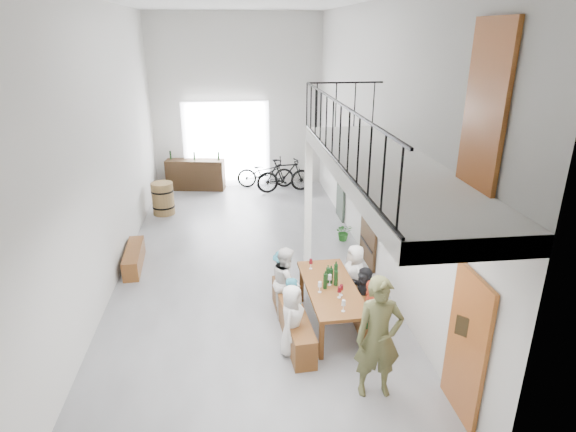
{
  "coord_description": "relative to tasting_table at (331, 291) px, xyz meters",
  "views": [
    {
      "loc": [
        -0.25,
        -9.84,
        4.92
      ],
      "look_at": [
        0.87,
        -0.5,
        1.29
      ],
      "focal_mm": 30.0,
      "sensor_mm": 36.0,
      "label": 1
    }
  ],
  "objects": [
    {
      "name": "guest_right_a",
      "position": [
        0.56,
        -0.51,
        -0.13
      ],
      "size": [
        0.51,
        0.73,
        1.15
      ],
      "primitive_type": "imported",
      "rotation": [
        0.0,
        0.0,
        -1.94
      ],
      "color": "#BB3920",
      "rests_on": "ground"
    },
    {
      "name": "counter_bottles",
      "position": [
        -2.82,
        8.33,
        0.43
      ],
      "size": [
        1.61,
        0.35,
        0.28
      ],
      "color": "black",
      "rests_on": "serving_counter"
    },
    {
      "name": "host_standing",
      "position": [
        0.31,
        -1.73,
        0.22
      ],
      "size": [
        0.69,
        0.47,
        1.85
      ],
      "primitive_type": "imported",
      "rotation": [
        0.0,
        0.0,
        -0.04
      ],
      "color": "brown",
      "rests_on": "ground"
    },
    {
      "name": "floor",
      "position": [
        -1.36,
        2.67,
        -0.71
      ],
      "size": [
        12.0,
        12.0,
        0.0
      ],
      "primitive_type": "plane",
      "color": "slate",
      "rests_on": "ground"
    },
    {
      "name": "tableware",
      "position": [
        -0.01,
        -0.0,
        0.23
      ],
      "size": [
        0.45,
        1.56,
        0.35
      ],
      "color": "black",
      "rests_on": "tasting_table"
    },
    {
      "name": "serving_counter",
      "position": [
        -2.82,
        8.32,
        -0.21
      ],
      "size": [
        1.94,
        0.83,
        0.99
      ],
      "primitive_type": "cube",
      "rotation": [
        0.0,
        0.0,
        -0.17
      ],
      "color": "#34210F",
      "rests_on": "ground"
    },
    {
      "name": "guest_left_c",
      "position": [
        -0.72,
        0.49,
        -0.04
      ],
      "size": [
        0.56,
        0.69,
        1.34
      ],
      "primitive_type": "imported",
      "rotation": [
        0.0,
        0.0,
        1.49
      ],
      "color": "silver",
      "rests_on": "ground"
    },
    {
      "name": "bench_wall",
      "position": [
        0.58,
        0.04,
        -0.45
      ],
      "size": [
        0.3,
        2.24,
        0.51
      ],
      "primitive_type": "cube",
      "rotation": [
        0.0,
        0.0,
        -0.01
      ],
      "color": "brown",
      "rests_on": "ground"
    },
    {
      "name": "room_walls",
      "position": [
        -1.36,
        2.67,
        2.85
      ],
      "size": [
        12.0,
        12.0,
        12.0
      ],
      "color": "silver",
      "rests_on": "ground"
    },
    {
      "name": "guest_left_b",
      "position": [
        -0.69,
        -0.23,
        -0.15
      ],
      "size": [
        0.33,
        0.45,
        1.12
      ],
      "primitive_type": "imported",
      "rotation": [
        0.0,
        0.0,
        1.4
      ],
      "color": "#246779",
      "rests_on": "ground"
    },
    {
      "name": "gateway_portal",
      "position": [
        -1.76,
        8.61,
        0.69
      ],
      "size": [
        2.8,
        0.08,
        2.8
      ],
      "primitive_type": "cube",
      "color": "white",
      "rests_on": "ground"
    },
    {
      "name": "guest_right_b",
      "position": [
        0.65,
        0.19,
        -0.2
      ],
      "size": [
        0.63,
        0.98,
        1.01
      ],
      "primitive_type": "imported",
      "rotation": [
        0.0,
        0.0,
        -1.18
      ],
      "color": "black",
      "rests_on": "ground"
    },
    {
      "name": "bicycle_near",
      "position": [
        -0.52,
        8.27,
        -0.21
      ],
      "size": [
        1.92,
        0.78,
        0.99
      ],
      "primitive_type": "imported",
      "rotation": [
        0.0,
        0.0,
        1.51
      ],
      "color": "black",
      "rests_on": "ground"
    },
    {
      "name": "guest_left_d",
      "position": [
        -0.74,
        0.99,
        -0.19
      ],
      "size": [
        0.56,
        0.75,
        1.04
      ],
      "primitive_type": "imported",
      "rotation": [
        0.0,
        0.0,
        1.85
      ],
      "color": "#246779",
      "rests_on": "ground"
    },
    {
      "name": "right_wall_decor",
      "position": [
        1.34,
        0.8,
        1.04
      ],
      "size": [
        0.07,
        8.28,
        5.07
      ],
      "color": "#9D5021",
      "rests_on": "ground"
    },
    {
      "name": "bench_inner",
      "position": [
        -0.69,
        -0.09,
        -0.45
      ],
      "size": [
        0.51,
        2.26,
        0.52
      ],
      "primitive_type": "cube",
      "rotation": [
        0.0,
        0.0,
        0.07
      ],
      "color": "brown",
      "rests_on": "ground"
    },
    {
      "name": "oak_barrel",
      "position": [
        -3.61,
        6.09,
        -0.24
      ],
      "size": [
        0.63,
        0.63,
        0.92
      ],
      "color": "brown",
      "rests_on": "ground"
    },
    {
      "name": "balcony",
      "position": [
        0.61,
        -0.46,
        2.26
      ],
      "size": [
        1.52,
        5.62,
        4.0
      ],
      "color": "silver",
      "rests_on": "ground"
    },
    {
      "name": "bicycle_far",
      "position": [
        0.05,
        7.68,
        -0.15
      ],
      "size": [
        1.89,
        0.75,
        1.1
      ],
      "primitive_type": "imported",
      "rotation": [
        0.0,
        0.0,
        1.7
      ],
      "color": "black",
      "rests_on": "ground"
    },
    {
      "name": "guest_left_a",
      "position": [
        -0.77,
        -0.67,
        -0.1
      ],
      "size": [
        0.6,
        0.7,
        1.21
      ],
      "primitive_type": "imported",
      "rotation": [
        0.0,
        0.0,
        1.14
      ],
      "color": "silver",
      "rests_on": "ground"
    },
    {
      "name": "guest_right_c",
      "position": [
        0.59,
        0.66,
        -0.09
      ],
      "size": [
        0.49,
        0.66,
        1.23
      ],
      "primitive_type": "imported",
      "rotation": [
        0.0,
        0.0,
        -1.39
      ],
      "color": "silver",
      "rests_on": "ground"
    },
    {
      "name": "potted_plant",
      "position": [
        1.09,
        3.64,
        -0.48
      ],
      "size": [
        0.41,
        0.36,
        0.44
      ],
      "primitive_type": "imported",
      "rotation": [
        0.0,
        0.0,
        -0.03
      ],
      "color": "#144714",
      "rests_on": "ground"
    },
    {
      "name": "tasting_table",
      "position": [
        0.0,
        0.0,
        0.0
      ],
      "size": [
        0.91,
        2.1,
        0.79
      ],
      "rotation": [
        0.0,
        0.0,
        0.03
      ],
      "color": "brown",
      "rests_on": "ground"
    },
    {
      "name": "side_bench",
      "position": [
        -3.86,
        2.77,
        -0.49
      ],
      "size": [
        0.43,
        1.53,
        0.43
      ],
      "primitive_type": "cube",
      "rotation": [
        0.0,
        0.0,
        0.06
      ],
      "color": "brown",
      "rests_on": "ground"
    }
  ]
}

